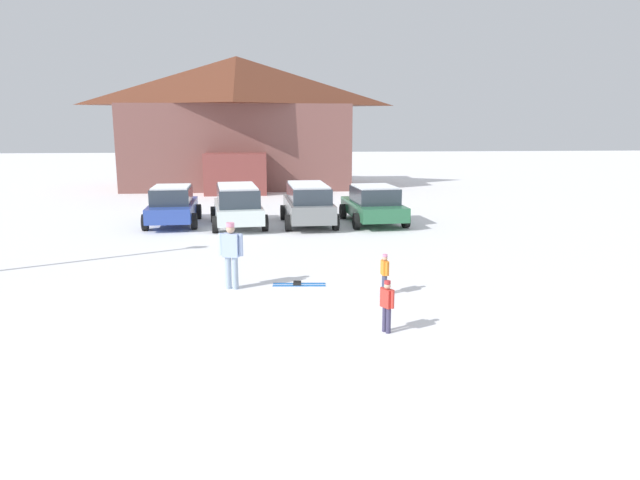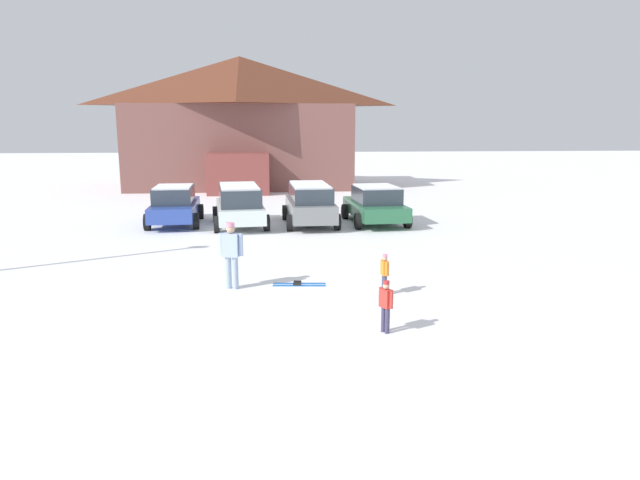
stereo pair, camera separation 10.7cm
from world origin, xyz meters
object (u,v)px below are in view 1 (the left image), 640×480
Objects in this scene: parked_white_suv at (238,204)px; parked_green_coupe at (373,204)px; ski_lodge at (238,122)px; skier_child_in_red_jacket at (387,303)px; parked_blue_hatchback at (173,205)px; skier_adult_in_blue_parka at (231,252)px; parked_grey_wagon at (308,203)px; skier_child_in_orange_jacket at (385,272)px; pair_of_skis at (299,284)px.

parked_white_suv is 5.56m from parked_green_coupe.
ski_lodge is 13.98× the size of skier_child_in_red_jacket.
ski_lodge reaches higher than parked_green_coupe.
parked_blue_hatchback is 10.12m from skier_adult_in_blue_parka.
parked_white_suv is at bearing -178.86° from parked_grey_wagon.
parked_white_suv is 1.02× the size of parked_green_coupe.
parked_grey_wagon is at bearing 92.73° from skier_child_in_red_jacket.
parked_white_suv is at bearing 111.63° from skier_child_in_orange_jacket.
skier_adult_in_blue_parka is 3.78m from skier_child_in_orange_jacket.
parked_grey_wagon is (2.84, 0.06, 0.01)m from parked_white_suv.
skier_adult_in_blue_parka is (0.25, -9.06, 0.05)m from parked_white_suv.
ski_lodge is 3.36× the size of parked_green_coupe.
parked_green_coupe is at bearing 80.76° from skier_child_in_orange_jacket.
skier_adult_in_blue_parka reaches higher than pair_of_skis.
skier_adult_in_blue_parka is at bearing 133.42° from skier_child_in_red_jacket.
parked_grey_wagon reaches higher than pair_of_skis.
skier_child_in_orange_jacket is at bearing -26.91° from pair_of_skis.
ski_lodge is 10.78× the size of pair_of_skis.
parked_blue_hatchback is 14.41m from skier_child_in_red_jacket.
skier_child_in_red_jacket is (4.03, -27.85, -3.65)m from ski_lodge.
parked_blue_hatchback is at bearing 115.69° from pair_of_skis.
skier_child_in_orange_jacket is at bearing 79.11° from skier_child_in_red_jacket.
skier_child_in_red_jacket is 3.90m from pair_of_skis.
parked_blue_hatchback is 10.59m from pair_of_skis.
pair_of_skis is (-2.00, 1.02, -0.54)m from skier_child_in_orange_jacket.
skier_adult_in_blue_parka is at bearing -73.29° from parked_blue_hatchback.
parked_green_coupe is at bearing 2.21° from parked_grey_wagon.
skier_adult_in_blue_parka reaches higher than parked_blue_hatchback.
parked_green_coupe is 9.78m from pair_of_skis.
skier_child_in_red_jacket is at bearing -74.53° from parked_white_suv.
skier_child_in_orange_jacket reaches higher than pair_of_skis.
ski_lodge is 24.79m from pair_of_skis.
parked_grey_wagon reaches higher than skier_adult_in_blue_parka.
skier_child_in_orange_jacket is (-1.64, -10.06, -0.24)m from parked_green_coupe.
skier_child_in_red_jacket is at bearing -46.58° from skier_adult_in_blue_parka.
ski_lodge is 8.78× the size of skier_adult_in_blue_parka.
skier_adult_in_blue_parka is (2.91, -9.69, 0.13)m from parked_blue_hatchback.
parked_white_suv reaches higher than pair_of_skis.
parked_green_coupe is 10.19m from skier_child_in_orange_jacket.
pair_of_skis is at bearing -64.31° from parked_blue_hatchback.
parked_green_coupe is at bearing 80.43° from skier_child_in_red_jacket.
skier_child_in_red_jacket is at bearing -66.82° from pair_of_skis.
parked_grey_wagon reaches higher than parked_blue_hatchback.
parked_green_coupe is (5.56, 0.16, -0.09)m from parked_white_suv.
pair_of_skis is at bearing -95.89° from parked_grey_wagon.
parked_green_coupe reaches higher than skier_child_in_orange_jacket.
parked_blue_hatchback is at bearing 115.02° from skier_child_in_red_jacket.
parked_grey_wagon is at bearing 1.14° from parked_white_suv.
pair_of_skis is at bearing 153.09° from skier_child_in_orange_jacket.
parked_green_coupe is 2.62× the size of skier_adult_in_blue_parka.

